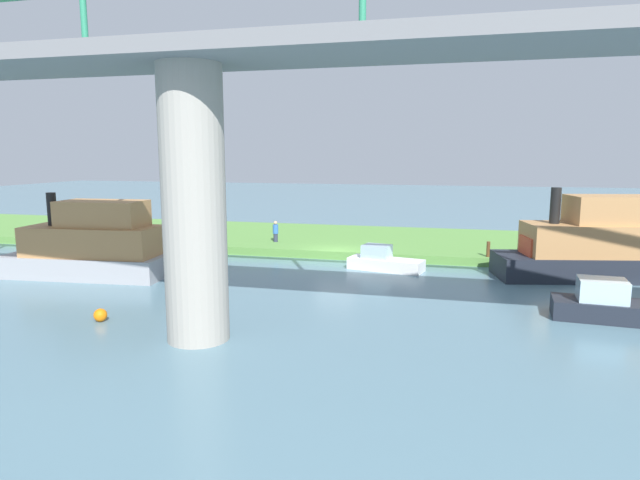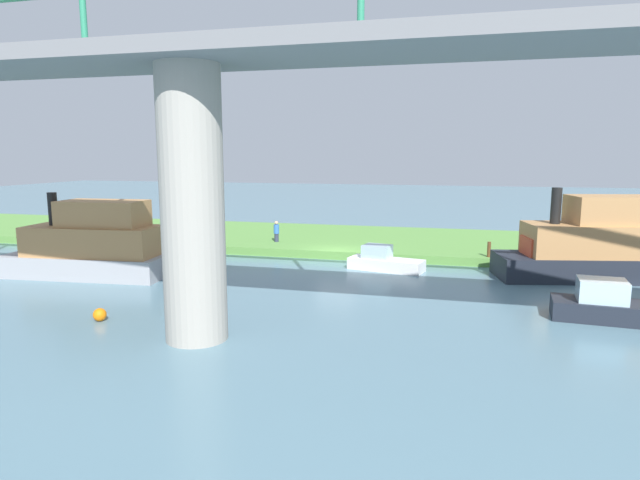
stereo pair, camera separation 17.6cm
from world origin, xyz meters
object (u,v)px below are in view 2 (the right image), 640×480
Objects in this scene: skiff_small at (384,261)px; pontoon_yellow at (615,307)px; bridge_pylon at (192,206)px; motorboat_red at (596,246)px; houseboat_blue at (175,257)px; riverboat_paddlewheel at (91,246)px; person_on_bank at (276,231)px; marker_buoy at (100,315)px; mooring_post at (489,249)px.

pontoon_yellow is at bearing 144.60° from skiff_small.
bridge_pylon reaches higher than pontoon_yellow.
pontoon_yellow is (0.93, 7.47, -1.15)m from motorboat_red.
houseboat_blue is 0.54× the size of riverboat_paddlewheel.
marker_buoy is at bearing 85.15° from person_on_bank.
mooring_post is 1.74× the size of marker_buoy.
person_on_bank is 18.93m from motorboat_red.
mooring_post is 0.10× the size of riverboat_paddlewheel.
person_on_bank reaches higher than mooring_post.
motorboat_red is 18.98× the size of marker_buoy.
bridge_pylon is 18.27× the size of marker_buoy.
skiff_small is at bearing -127.96° from marker_buoy.
houseboat_blue reaches higher than marker_buoy.
riverboat_paddlewheel is at bearing -3.74° from pontoon_yellow.
riverboat_paddlewheel is at bearing 56.44° from person_on_bank.
bridge_pylon is 1.05× the size of riverboat_paddlewheel.
houseboat_blue is (17.16, 4.61, -0.40)m from mooring_post.
bridge_pylon reaches higher than riverboat_paddlewheel.
skiff_small is 8.54× the size of marker_buoy.
pontoon_yellow is at bearing 176.26° from riverboat_paddlewheel.
skiff_small is 15.45m from riverboat_paddlewheel.
person_on_bank is at bearing -123.56° from riverboat_paddlewheel.
motorboat_red is (-18.46, 4.13, 0.51)m from person_on_bank.
riverboat_paddlewheel is (6.64, 10.02, 0.40)m from person_on_bank.
houseboat_blue reaches higher than mooring_post.
person_on_bank is 1.59× the size of mooring_post.
bridge_pylon is at bearing 21.77° from pontoon_yellow.
mooring_post is 21.59m from riverboat_paddlewheel.
bridge_pylon is at bearing 169.20° from marker_buoy.
pontoon_yellow is 9.70× the size of marker_buoy.
motorboat_red is 7.61m from pontoon_yellow.
riverboat_paddlewheel reaches higher than person_on_bank.
mooring_post is at bearing -164.97° from houseboat_blue.
person_on_bank is at bearing -33.47° from pontoon_yellow.
riverboat_paddlewheel reaches higher than skiff_small.
motorboat_red is at bearing -176.98° from skiff_small.
bridge_pylon reaches higher than mooring_post.
person_on_bank reaches higher than houseboat_blue.
marker_buoy is (1.40, 16.50, -0.95)m from person_on_bank.
marker_buoy is at bearing 128.98° from riverboat_paddlewheel.
riverboat_paddlewheel is (2.90, 3.33, 1.06)m from houseboat_blue.
mooring_post is at bearing -124.02° from bridge_pylon.
bridge_pylon reaches higher than motorboat_red.
mooring_post is (-13.42, 2.08, -0.26)m from person_on_bank.
motorboat_red reaches higher than marker_buoy.
skiff_small is 11.92m from pontoon_yellow.
pontoon_yellow is at bearing 167.01° from houseboat_blue.
person_on_bank is 0.33× the size of skiff_small.
bridge_pylon is 16.04m from pontoon_yellow.
bridge_pylon reaches higher than person_on_bank.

